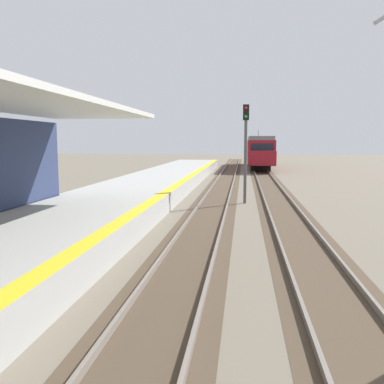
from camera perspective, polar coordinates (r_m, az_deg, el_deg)
name	(u,v)px	position (r m, az deg, el deg)	size (l,w,h in m)	color
station_platform	(81,219)	(15.80, -15.01, -3.65)	(5.00, 80.00, 0.91)	#A8A8A3
track_pair_nearest_platform	(209,214)	(18.73, 2.37, -3.03)	(2.34, 120.00, 0.16)	#4C3D2D
track_pair_middle	(286,216)	(18.76, 12.79, -3.18)	(2.34, 120.00, 0.16)	#4C3D2D
approaching_train	(259,150)	(52.87, 9.18, 5.65)	(2.93, 19.60, 4.76)	maroon
rail_signal_post	(246,143)	(22.21, 7.36, 6.64)	(0.32, 0.34, 5.20)	#4C4C4C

